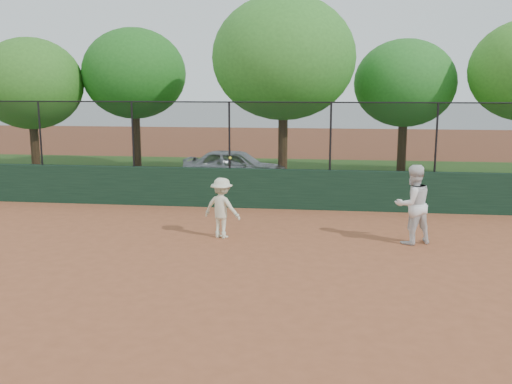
# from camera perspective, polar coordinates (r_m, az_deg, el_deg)

# --- Properties ---
(ground) EXTENTS (80.00, 80.00, 0.00)m
(ground) POSITION_cam_1_polar(r_m,az_deg,el_deg) (11.66, -5.36, -7.68)
(ground) COLOR #9B5332
(ground) RESTS_ON ground
(back_wall) EXTENTS (26.00, 0.20, 1.20)m
(back_wall) POSITION_cam_1_polar(r_m,az_deg,el_deg) (17.25, -1.00, 0.38)
(back_wall) COLOR #163221
(back_wall) RESTS_ON ground
(grass_strip) EXTENTS (36.00, 12.00, 0.01)m
(grass_strip) POSITION_cam_1_polar(r_m,az_deg,el_deg) (23.21, 1.18, 1.51)
(grass_strip) COLOR #265019
(grass_strip) RESTS_ON ground
(parked_car) EXTENTS (4.04, 1.88, 1.34)m
(parked_car) POSITION_cam_1_polar(r_m,az_deg,el_deg) (21.47, -2.09, 2.57)
(parked_car) COLOR #AFB4B9
(parked_car) RESTS_ON ground
(player_second) EXTENTS (1.12, 1.03, 1.86)m
(player_second) POSITION_cam_1_polar(r_m,az_deg,el_deg) (13.73, 15.40, -1.21)
(player_second) COLOR white
(player_second) RESTS_ON ground
(player_main) EXTENTS (1.07, 0.82, 2.03)m
(player_main) POSITION_cam_1_polar(r_m,az_deg,el_deg) (13.83, -3.44, -1.60)
(player_main) COLOR beige
(player_main) RESTS_ON ground
(fence_assembly) EXTENTS (26.00, 0.06, 2.00)m
(fence_assembly) POSITION_cam_1_polar(r_m,az_deg,el_deg) (17.04, -1.11, 5.81)
(fence_assembly) COLOR black
(fence_assembly) RESTS_ON back_wall
(tree_0) EXTENTS (4.36, 3.96, 5.63)m
(tree_0) POSITION_cam_1_polar(r_m,az_deg,el_deg) (25.73, -21.62, 10.02)
(tree_0) COLOR #462C19
(tree_0) RESTS_ON ground
(tree_1) EXTENTS (4.42, 4.01, 6.08)m
(tree_1) POSITION_cam_1_polar(r_m,az_deg,el_deg) (25.20, -12.11, 11.48)
(tree_1) COLOR #442B17
(tree_1) RESTS_ON ground
(tree_2) EXTENTS (5.29, 4.81, 6.95)m
(tree_2) POSITION_cam_1_polar(r_m,az_deg,el_deg) (21.50, 2.78, 13.24)
(tree_2) COLOR #473019
(tree_2) RESTS_ON ground
(tree_3) EXTENTS (4.01, 3.65, 5.49)m
(tree_3) POSITION_cam_1_polar(r_m,az_deg,el_deg) (23.73, 14.66, 10.45)
(tree_3) COLOR #3D2714
(tree_3) RESTS_ON ground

